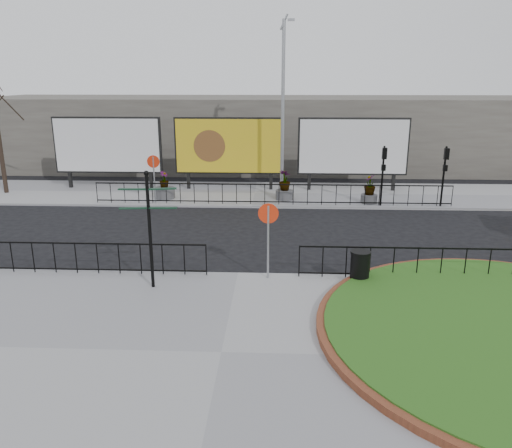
# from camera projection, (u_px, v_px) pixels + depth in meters

# --- Properties ---
(ground) EXTENTS (90.00, 90.00, 0.00)m
(ground) POSITION_uv_depth(u_px,v_px,m) (238.00, 276.00, 16.54)
(ground) COLOR black
(ground) RESTS_ON ground
(pavement_near) EXTENTS (30.00, 10.00, 0.12)m
(pavement_near) POSITION_uv_depth(u_px,v_px,m) (221.00, 354.00, 11.73)
(pavement_near) COLOR gray
(pavement_near) RESTS_ON ground
(pavement_far) EXTENTS (44.00, 6.00, 0.12)m
(pavement_far) POSITION_uv_depth(u_px,v_px,m) (255.00, 194.00, 28.03)
(pavement_far) COLOR gray
(pavement_far) RESTS_ON ground
(railing_near_left) EXTENTS (10.00, 0.10, 1.10)m
(railing_near_left) POSITION_uv_depth(u_px,v_px,m) (54.00, 257.00, 16.32)
(railing_near_left) COLOR black
(railing_near_left) RESTS_ON pavement_near
(railing_near_right) EXTENTS (9.00, 0.10, 1.10)m
(railing_near_right) POSITION_uv_depth(u_px,v_px,m) (441.00, 263.00, 15.80)
(railing_near_right) COLOR black
(railing_near_right) RESTS_ON pavement_near
(railing_far) EXTENTS (18.00, 0.10, 1.10)m
(railing_far) POSITION_uv_depth(u_px,v_px,m) (272.00, 194.00, 25.23)
(railing_far) COLOR black
(railing_far) RESTS_ON pavement_far
(speed_sign_far) EXTENTS (0.64, 0.07, 2.47)m
(speed_sign_far) POSITION_uv_depth(u_px,v_px,m) (154.00, 169.00, 25.23)
(speed_sign_far) COLOR gray
(speed_sign_far) RESTS_ON pavement_far
(speed_sign_near) EXTENTS (0.64, 0.07, 2.47)m
(speed_sign_near) POSITION_uv_depth(u_px,v_px,m) (268.00, 224.00, 15.58)
(speed_sign_near) COLOR gray
(speed_sign_near) RESTS_ON pavement_near
(billboard_left) EXTENTS (6.20, 0.31, 4.10)m
(billboard_left) POSITION_uv_depth(u_px,v_px,m) (108.00, 145.00, 28.61)
(billboard_left) COLOR black
(billboard_left) RESTS_ON pavement_far
(billboard_mid) EXTENTS (6.20, 0.31, 4.10)m
(billboard_mid) POSITION_uv_depth(u_px,v_px,m) (229.00, 146.00, 28.31)
(billboard_mid) COLOR black
(billboard_mid) RESTS_ON pavement_far
(billboard_right) EXTENTS (6.20, 0.31, 4.10)m
(billboard_right) POSITION_uv_depth(u_px,v_px,m) (353.00, 147.00, 28.02)
(billboard_right) COLOR black
(billboard_right) RESTS_ON pavement_far
(lamp_post) EXTENTS (0.74, 0.18, 9.23)m
(lamp_post) POSITION_uv_depth(u_px,v_px,m) (283.00, 108.00, 25.67)
(lamp_post) COLOR gray
(lamp_post) RESTS_ON pavement_far
(signal_pole_a) EXTENTS (0.22, 0.26, 3.00)m
(signal_pole_a) POSITION_uv_depth(u_px,v_px,m) (383.00, 167.00, 24.64)
(signal_pole_a) COLOR black
(signal_pole_a) RESTS_ON pavement_far
(signal_pole_b) EXTENTS (0.22, 0.26, 3.00)m
(signal_pole_b) POSITION_uv_depth(u_px,v_px,m) (445.00, 167.00, 24.51)
(signal_pole_b) COLOR black
(signal_pole_b) RESTS_ON pavement_far
(building_backdrop) EXTENTS (40.00, 10.00, 5.00)m
(building_backdrop) POSITION_uv_depth(u_px,v_px,m) (261.00, 132.00, 36.94)
(building_backdrop) COLOR #615D55
(building_backdrop) RESTS_ON ground
(fingerpost_sign) EXTENTS (1.70, 0.42, 3.63)m
(fingerpost_sign) POSITION_uv_depth(u_px,v_px,m) (149.00, 218.00, 14.79)
(fingerpost_sign) COLOR black
(fingerpost_sign) RESTS_ON pavement_near
(litter_bin) EXTENTS (0.64, 0.64, 1.05)m
(litter_bin) POSITION_uv_depth(u_px,v_px,m) (360.00, 267.00, 15.53)
(litter_bin) COLOR black
(litter_bin) RESTS_ON pavement_near
(planter_a) EXTENTS (1.10, 1.10, 1.45)m
(planter_a) POSITION_uv_depth(u_px,v_px,m) (165.00, 190.00, 26.68)
(planter_a) COLOR #4C4C4F
(planter_a) RESTS_ON pavement_far
(planter_b) EXTENTS (0.95, 0.95, 1.58)m
(planter_b) POSITION_uv_depth(u_px,v_px,m) (285.00, 188.00, 26.35)
(planter_b) COLOR #4C4C4F
(planter_b) RESTS_ON pavement_far
(planter_c) EXTENTS (0.85, 0.85, 1.48)m
(planter_c) POSITION_uv_depth(u_px,v_px,m) (369.00, 191.00, 25.58)
(planter_c) COLOR #4C4C4F
(planter_c) RESTS_ON pavement_far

